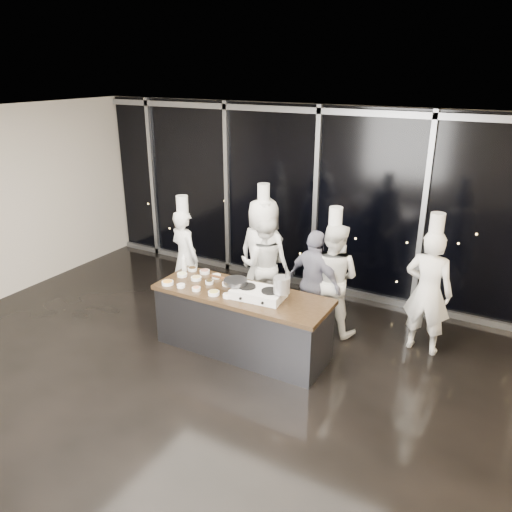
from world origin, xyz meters
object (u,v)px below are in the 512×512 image
at_px(stock_pot, 282,285).
at_px(guest, 315,283).
at_px(chef_left, 263,254).
at_px(chef_right, 332,278).
at_px(chef_center, 264,264).
at_px(chef_far_left, 185,256).
at_px(chef_side, 428,291).
at_px(stove, 258,293).
at_px(frying_pan, 235,281).
at_px(demo_counter, 242,322).

distance_m(stock_pot, guest, 1.04).
height_order(chef_left, chef_right, chef_left).
distance_m(chef_center, chef_right, 1.21).
relative_size(chef_far_left, chef_side, 0.93).
height_order(guest, chef_side, chef_side).
height_order(stove, chef_far_left, chef_far_left).
bearing_deg(frying_pan, chef_center, 96.87).
xyz_separation_m(demo_counter, stock_pot, (0.60, -0.01, 0.69)).
distance_m(stove, chef_left, 1.54).
distance_m(chef_far_left, chef_side, 3.83).
bearing_deg(chef_far_left, chef_side, -156.36).
bearing_deg(stock_pot, stove, -175.76).
bearing_deg(stove, chef_left, 111.94).
relative_size(chef_far_left, guest, 1.16).
bearing_deg(chef_center, stock_pot, 107.58).
bearing_deg(demo_counter, guest, 55.95).
bearing_deg(stove, frying_pan, 178.63).
bearing_deg(chef_side, chef_left, 2.03).
distance_m(stock_pot, chef_side, 2.06).
relative_size(demo_counter, chef_right, 1.27).
bearing_deg(chef_left, frying_pan, 108.97).
bearing_deg(chef_center, stove, 96.40).
relative_size(chef_left, chef_side, 1.04).
xyz_separation_m(stove, chef_center, (-0.61, 1.30, -0.16)).
relative_size(frying_pan, stock_pot, 2.67).
bearing_deg(chef_far_left, stove, 172.13).
bearing_deg(chef_right, stock_pot, 77.83).
relative_size(stock_pot, chef_center, 0.12).
height_order(demo_counter, chef_far_left, chef_far_left).
height_order(frying_pan, chef_side, chef_side).
distance_m(frying_pan, chef_side, 2.64).
bearing_deg(stove, stock_pot, 0.09).
xyz_separation_m(demo_counter, chef_right, (0.86, 1.14, 0.41)).
distance_m(frying_pan, chef_far_left, 1.79).
bearing_deg(stove, chef_right, 59.18).
xyz_separation_m(demo_counter, guest, (0.66, 0.97, 0.35)).
bearing_deg(chef_right, stove, 63.96).
bearing_deg(demo_counter, chef_side, 30.00).
height_order(chef_far_left, chef_left, chef_left).
height_order(demo_counter, chef_side, chef_side).
distance_m(stove, guest, 1.09).
bearing_deg(chef_far_left, guest, -159.62).
bearing_deg(chef_left, demo_counter, 112.50).
bearing_deg(demo_counter, chef_left, 106.52).
relative_size(demo_counter, chef_center, 1.35).
height_order(chef_center, chef_right, chef_right).
xyz_separation_m(chef_far_left, chef_left, (1.21, 0.49, 0.10)).
distance_m(chef_center, guest, 1.03).
bearing_deg(chef_side, chef_far_left, 9.89).
distance_m(demo_counter, stock_pot, 0.92).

